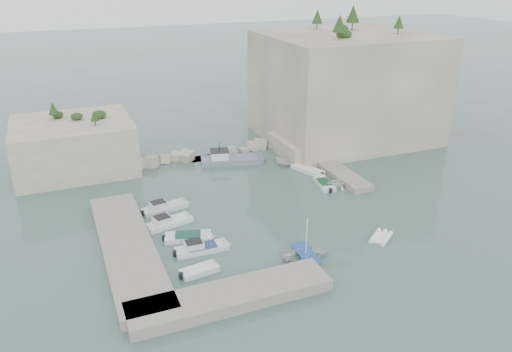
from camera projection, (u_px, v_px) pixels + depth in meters
name	position (u px, v px, depth m)	size (l,w,h in m)	color
ground	(276.00, 219.00, 57.64)	(400.00, 400.00, 0.00)	#45675D
cliff_east	(346.00, 87.00, 81.96)	(26.00, 22.00, 17.00)	beige
cliff_terrace	(304.00, 146.00, 77.03)	(8.00, 10.00, 2.50)	beige
outcrop_west	(74.00, 145.00, 70.50)	(16.00, 14.00, 7.00)	beige
quay_west	(128.00, 248.00, 50.60)	(5.00, 24.00, 1.10)	#9E9689
quay_south	(231.00, 296.00, 43.28)	(18.00, 4.00, 1.10)	#9E9689
ledge_east	(333.00, 168.00, 70.73)	(3.00, 16.00, 0.80)	#9E9689
breakwater	(210.00, 153.00, 75.73)	(28.00, 3.00, 1.40)	beige
motorboat_a	(165.00, 210.00, 59.71)	(6.09, 1.81, 1.40)	silver
motorboat_b	(169.00, 225.00, 56.26)	(5.87, 1.92, 1.40)	silver
motorboat_c	(188.00, 239.00, 53.31)	(5.40, 1.96, 0.70)	white
motorboat_d	(202.00, 251.00, 51.12)	(5.98, 1.78, 1.40)	silver
motorboat_e	(199.00, 273.00, 47.49)	(3.94, 1.61, 0.70)	white
rowboat	(306.00, 258.00, 49.96)	(3.35, 4.70, 0.97)	white
inflatable_dinghy	(381.00, 239.00, 53.44)	(3.32, 1.61, 0.44)	white
tender_east_a	(338.00, 187.00, 65.91)	(2.79, 3.23, 1.70)	white
tender_east_b	(324.00, 186.00, 66.25)	(5.06, 1.72, 0.70)	silver
tender_east_c	(308.00, 171.00, 70.76)	(5.59, 1.81, 0.70)	white
tender_east_d	(289.00, 165.00, 72.89)	(1.51, 4.01, 1.55)	silver
work_boat	(232.00, 163.00, 73.84)	(9.90, 2.93, 2.20)	slate
rowboat_mast	(307.00, 235.00, 48.95)	(0.10, 0.10, 4.20)	white
vegetation	(317.00, 28.00, 77.65)	(53.48, 13.88, 13.40)	#1E4219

